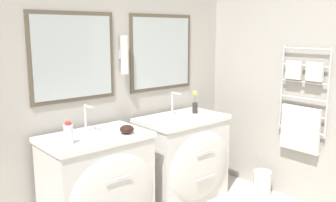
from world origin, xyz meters
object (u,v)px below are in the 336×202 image
at_px(vanity_right, 184,157).
at_px(amenity_bowl, 127,129).
at_px(vanity_left, 99,183).
at_px(waste_bin, 262,182).
at_px(flower_vase, 195,104).
at_px(toiletry_bottle, 69,134).

relative_size(vanity_right, amenity_bowl, 7.21).
bearing_deg(vanity_left, waste_bin, -16.71).
bearing_deg(vanity_right, flower_vase, 17.32).
height_order(vanity_right, toiletry_bottle, toiletry_bottle).
distance_m(vanity_right, toiletry_bottle, 1.39).
height_order(vanity_left, amenity_bowl, amenity_bowl).
height_order(vanity_left, toiletry_bottle, toiletry_bottle).
distance_m(toiletry_bottle, flower_vase, 1.52).
xyz_separation_m(vanity_left, flower_vase, (1.23, 0.07, 0.52)).
bearing_deg(vanity_left, toiletry_bottle, -168.56).
relative_size(vanity_left, vanity_right, 1.00).
relative_size(amenity_bowl, flower_vase, 0.51).
xyz_separation_m(amenity_bowl, waste_bin, (1.45, -0.40, -0.76)).
distance_m(amenity_bowl, flower_vase, 1.02).
xyz_separation_m(amenity_bowl, flower_vase, (1.00, 0.18, 0.06)).
bearing_deg(toiletry_bottle, waste_bin, -12.84).
bearing_deg(waste_bin, flower_vase, 128.27).
bearing_deg(vanity_left, flower_vase, 3.15).
height_order(vanity_left, vanity_right, same).
bearing_deg(flower_vase, amenity_bowl, -169.99).
xyz_separation_m(toiletry_bottle, waste_bin, (1.97, -0.45, -0.81)).
relative_size(toiletry_bottle, amenity_bowl, 1.43).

